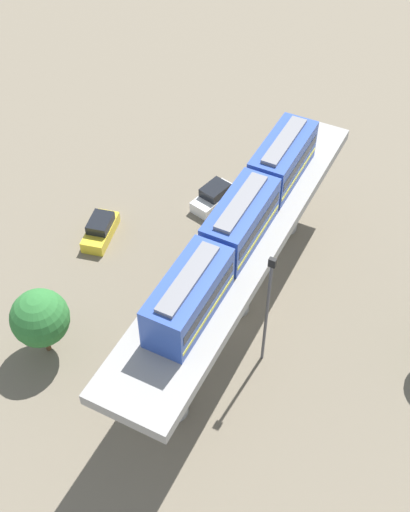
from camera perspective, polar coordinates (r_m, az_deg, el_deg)
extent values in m
plane|color=#706654|center=(47.69, 2.71, -4.53)|extent=(120.00, 120.00, 0.00)
cylinder|color=#999691|center=(40.21, -2.90, -10.96)|extent=(1.90, 1.90, 6.40)
cylinder|color=#999691|center=(45.25, 2.85, -1.99)|extent=(1.90, 1.90, 6.40)
cylinder|color=#999691|center=(51.51, 7.27, 5.02)|extent=(1.90, 1.90, 6.40)
cube|color=#999691|center=(42.62, 3.02, 1.21)|extent=(5.20, 28.85, 0.80)
cube|color=#2D4CA5|center=(36.98, -1.42, -3.60)|extent=(2.60, 6.60, 3.00)
cube|color=black|center=(36.78, -1.43, -3.35)|extent=(2.64, 6.07, 0.70)
cube|color=yellow|center=(37.55, -1.40, -4.33)|extent=(2.64, 6.34, 0.24)
cube|color=slate|center=(35.75, -1.47, -1.94)|extent=(1.10, 5.61, 0.24)
cube|color=#2D4CA5|center=(41.26, 3.10, 3.03)|extent=(2.60, 6.60, 3.00)
cube|color=black|center=(41.09, 3.11, 3.29)|extent=(2.64, 6.07, 0.70)
cube|color=yellow|center=(41.78, 3.06, 2.29)|extent=(2.64, 6.34, 0.24)
cube|color=slate|center=(40.17, 3.19, 4.71)|extent=(1.10, 5.61, 0.24)
cube|color=#2D4CA5|center=(46.20, 6.75, 8.32)|extent=(2.60, 6.60, 3.00)
cube|color=black|center=(46.05, 6.78, 8.57)|extent=(2.64, 6.07, 0.70)
cube|color=yellow|center=(46.67, 6.67, 7.60)|extent=(2.64, 6.34, 0.24)
cube|color=slate|center=(45.23, 6.93, 9.93)|extent=(1.10, 5.61, 0.24)
cube|color=white|center=(55.07, 0.80, 4.96)|extent=(2.73, 4.50, 1.00)
cube|color=black|center=(54.59, 0.88, 5.75)|extent=(2.13, 2.62, 0.76)
cube|color=yellow|center=(52.85, -9.07, 2.06)|extent=(2.70, 4.50, 1.00)
cube|color=black|center=(52.32, -9.09, 2.85)|extent=(2.12, 2.61, 0.76)
cylinder|color=brown|center=(45.79, -13.65, -6.99)|extent=(0.36, 0.36, 2.35)
sphere|color=#2D7233|center=(44.05, -14.16, -5.25)|extent=(3.90, 3.90, 3.90)
cylinder|color=#4C4C51|center=(41.54, 5.37, -5.17)|extent=(0.20, 0.20, 9.20)
cube|color=black|center=(37.83, 5.87, -0.57)|extent=(0.44, 0.28, 0.60)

